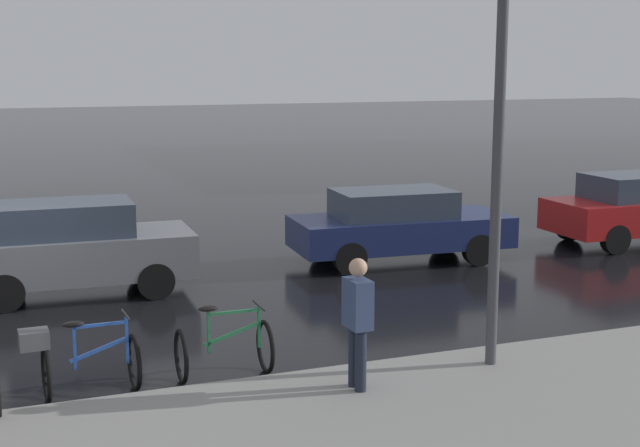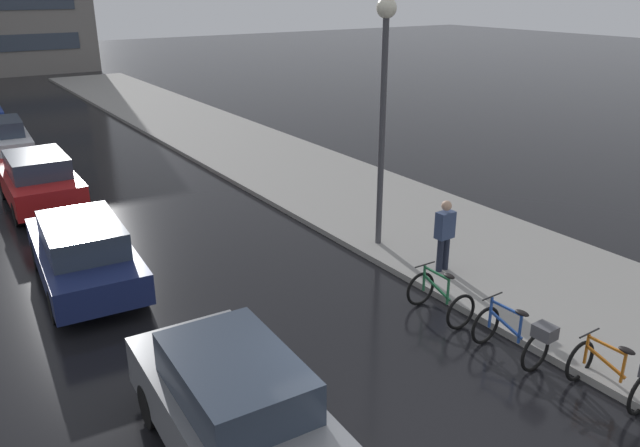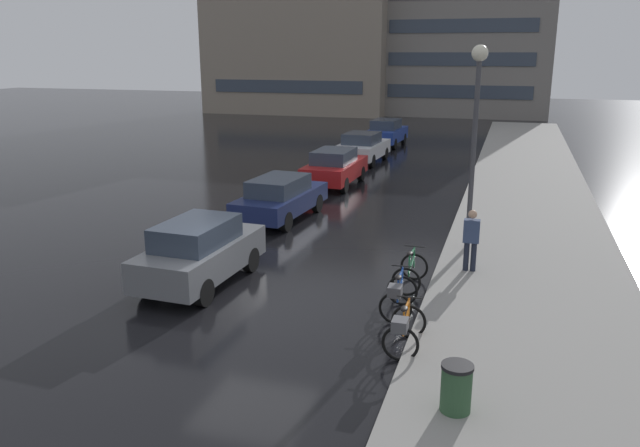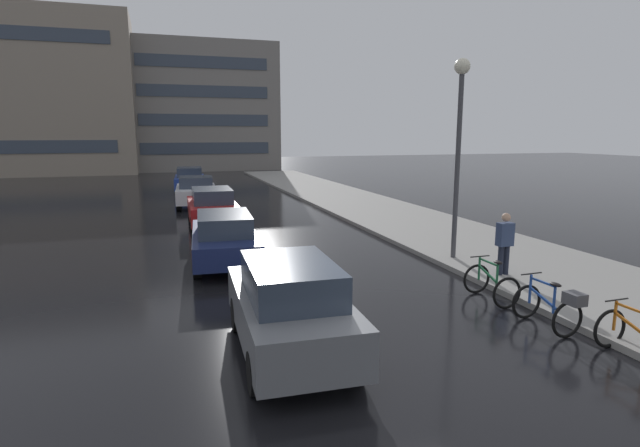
# 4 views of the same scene
# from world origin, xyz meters

# --- Properties ---
(ground_plane) EXTENTS (140.00, 140.00, 0.00)m
(ground_plane) POSITION_xyz_m (0.00, 0.00, 0.00)
(ground_plane) COLOR black
(sidewalk_kerb) EXTENTS (4.80, 60.00, 0.14)m
(sidewalk_kerb) POSITION_xyz_m (6.00, 10.00, 0.07)
(sidewalk_kerb) COLOR gray
(sidewalk_kerb) RESTS_ON ground
(bicycle_second) EXTENTS (0.74, 1.38, 0.98)m
(bicycle_second) POSITION_xyz_m (3.16, 0.61, 0.49)
(bicycle_second) COLOR black
(bicycle_second) RESTS_ON ground
(bicycle_third) EXTENTS (0.72, 1.18, 0.97)m
(bicycle_third) POSITION_xyz_m (3.13, 2.43, 0.39)
(bicycle_third) COLOR black
(bicycle_third) RESTS_ON ground
(car_grey) EXTENTS (1.85, 3.99, 1.64)m
(car_grey) POSITION_xyz_m (-1.83, 1.14, 0.84)
(car_grey) COLOR slate
(car_grey) RESTS_ON ground
(car_navy) EXTENTS (2.07, 4.48, 1.48)m
(car_navy) POSITION_xyz_m (-2.14, 7.51, 0.76)
(car_navy) COLOR navy
(car_navy) RESTS_ON ground
(car_red) EXTENTS (1.89, 4.30, 1.56)m
(car_red) POSITION_xyz_m (-1.90, 13.40, 0.80)
(car_red) COLOR #AD1919
(car_red) RESTS_ON ground
(car_white) EXTENTS (2.18, 4.15, 1.54)m
(car_white) POSITION_xyz_m (-2.12, 19.33, 0.79)
(car_white) COLOR silver
(car_white) RESTS_ON ground
(car_blue) EXTENTS (2.01, 4.00, 1.61)m
(car_blue) POSITION_xyz_m (-2.09, 25.43, 0.81)
(car_blue) COLOR navy
(car_blue) RESTS_ON ground
(pedestrian) EXTENTS (0.41, 0.25, 1.74)m
(pedestrian) POSITION_xyz_m (4.44, 3.72, 0.98)
(pedestrian) COLOR #1E2333
(pedestrian) RESTS_ON ground
(streetlamp) EXTENTS (0.44, 0.44, 5.73)m
(streetlamp) POSITION_xyz_m (4.24, 5.70, 3.94)
(streetlamp) COLOR #424247
(streetlamp) RESTS_ON ground
(building_facade_main) EXTENTS (14.76, 7.57, 12.48)m
(building_facade_main) POSITION_xyz_m (0.52, 46.67, 6.24)
(building_facade_main) COLOR gray
(building_facade_main) RESTS_ON ground
(building_facade_side) EXTENTS (16.71, 7.21, 14.17)m
(building_facade_side) POSITION_xyz_m (-14.10, 44.32, 7.08)
(building_facade_side) COLOR gray
(building_facade_side) RESTS_ON ground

